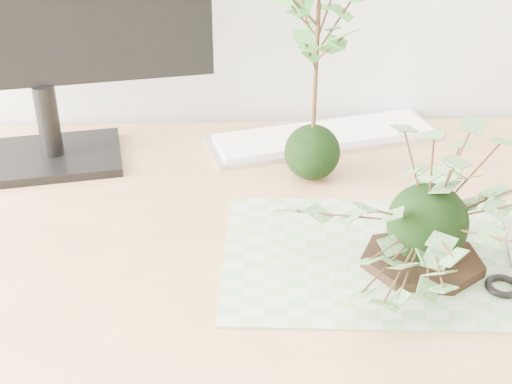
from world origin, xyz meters
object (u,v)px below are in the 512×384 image
maple_kokedama (318,18)px  keyboard (324,137)px  desk (313,264)px  ivy_kokedama (432,190)px

maple_kokedama → keyboard: (0.04, 0.14, -0.26)m
keyboard → maple_kokedama: bearing=-119.8°
desk → keyboard: 0.28m
ivy_kokedama → maple_kokedama: bearing=115.6°
desk → maple_kokedama: 0.38m
keyboard → ivy_kokedama: bearing=-92.3°
ivy_kokedama → desk: bearing=134.6°
ivy_kokedama → keyboard: size_ratio=0.77×
ivy_kokedama → maple_kokedama: 0.32m
desk → keyboard: bearing=80.8°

